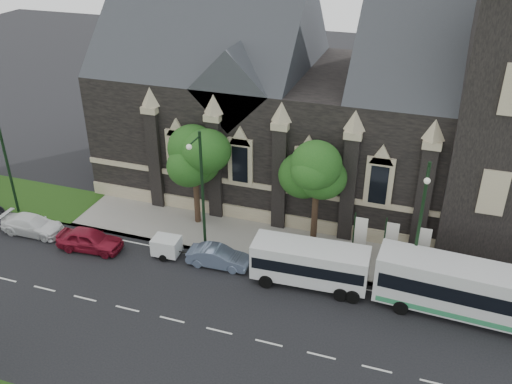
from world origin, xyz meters
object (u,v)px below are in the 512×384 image
at_px(tree_walk_right, 321,170).
at_px(street_lamp_near, 420,223).
at_px(street_lamp_mid, 201,187).
at_px(banner_flag_center, 389,240).
at_px(tree_walk_left, 198,154).
at_px(sedan, 218,257).
at_px(banner_flag_left, 358,235).
at_px(shuttle_bus, 310,263).
at_px(car_far_red, 90,240).
at_px(car_far_white, 33,225).
at_px(box_trailer, 167,246).
at_px(street_lamp_far, 3,155).
at_px(banner_flag_right, 420,246).
at_px(tour_coach, 480,293).

xyz_separation_m(tree_walk_right, street_lamp_near, (6.79, -3.62, -0.71)).
distance_m(street_lamp_mid, banner_flag_center, 12.73).
xyz_separation_m(tree_walk_left, sedan, (3.35, -4.80, -5.04)).
xyz_separation_m(tree_walk_left, banner_flag_left, (12.08, -1.70, -3.35)).
height_order(tree_walk_right, street_lamp_mid, street_lamp_mid).
relative_size(shuttle_bus, car_far_red, 1.60).
bearing_deg(shuttle_bus, car_far_white, 179.08).
height_order(street_lamp_near, banner_flag_left, street_lamp_near).
xyz_separation_m(shuttle_bus, box_trailer, (-10.08, -0.15, -0.83)).
xyz_separation_m(street_lamp_far, banner_flag_right, (30.29, 1.91, -2.73)).
bearing_deg(shuttle_bus, street_lamp_far, 174.47).
distance_m(banner_flag_center, car_far_white, 25.56).
bearing_deg(car_far_white, tree_walk_left, -65.94).
distance_m(street_lamp_near, street_lamp_mid, 14.00).
relative_size(banner_flag_center, box_trailer, 1.48).
distance_m(street_lamp_near, sedan, 13.26).
relative_size(street_lamp_near, street_lamp_far, 1.00).
distance_m(tree_walk_right, car_far_red, 16.83).
bearing_deg(banner_flag_right, shuttle_bus, -154.82).
height_order(tree_walk_right, street_lamp_near, street_lamp_near).
bearing_deg(tree_walk_left, shuttle_bus, -26.17).
height_order(tour_coach, shuttle_bus, tour_coach).
height_order(tour_coach, box_trailer, tour_coach).
distance_m(sedan, car_far_white, 14.51).
relative_size(street_lamp_near, tour_coach, 0.75).
xyz_separation_m(street_lamp_far, car_far_white, (3.06, -1.82, -4.42)).
bearing_deg(banner_flag_right, tree_walk_right, 166.40).
distance_m(street_lamp_far, tour_coach, 34.10).
bearing_deg(street_lamp_near, tree_walk_right, 151.94).
xyz_separation_m(banner_flag_left, sedan, (-8.74, -3.10, -1.69)).
distance_m(banner_flag_right, car_far_red, 22.46).
distance_m(banner_flag_center, sedan, 11.30).
bearing_deg(sedan, street_lamp_far, 83.04).
xyz_separation_m(tree_walk_right, shuttle_bus, (0.63, -4.74, -4.18)).
bearing_deg(street_lamp_mid, sedan, -37.54).
xyz_separation_m(tree_walk_left, street_lamp_near, (15.80, -3.61, -0.62)).
bearing_deg(box_trailer, tour_coach, -2.70).
distance_m(tree_walk_right, banner_flag_right, 8.05).
relative_size(tree_walk_left, shuttle_bus, 1.03).
distance_m(banner_flag_left, car_far_white, 23.59).
bearing_deg(sedan, box_trailer, 88.19).
xyz_separation_m(banner_flag_center, car_far_red, (-20.01, -4.19, -1.59)).
height_order(shuttle_bus, car_far_white, shuttle_bus).
bearing_deg(tour_coach, street_lamp_near, 165.92).
bearing_deg(tour_coach, street_lamp_mid, 179.09).
xyz_separation_m(sedan, car_far_red, (-9.27, -1.09, 0.10)).
height_order(banner_flag_left, tour_coach, banner_flag_left).
height_order(tree_walk_right, tour_coach, tree_walk_right).
bearing_deg(sedan, banner_flag_left, -73.54).
bearing_deg(street_lamp_mid, car_far_red, -163.51).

